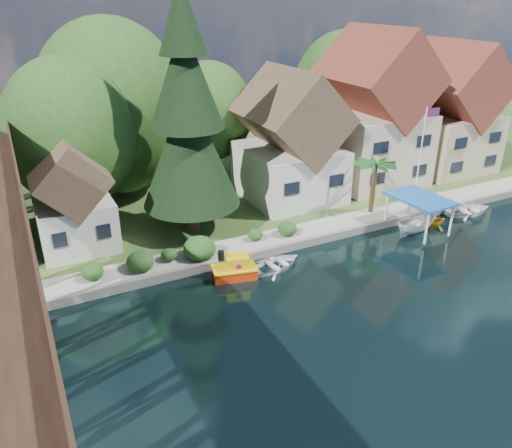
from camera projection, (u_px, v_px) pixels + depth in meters
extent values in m
plane|color=black|center=(322.00, 318.00, 28.48)|extent=(140.00, 140.00, 0.00)
cube|color=#324B1E|center=(154.00, 155.00, 55.89)|extent=(140.00, 52.00, 0.50)
cube|color=slate|center=(308.00, 242.00, 36.45)|extent=(60.00, 0.40, 0.62)
cube|color=gray|center=(321.00, 227.00, 38.22)|extent=(50.00, 2.60, 0.06)
cube|color=black|center=(1.00, 394.00, 17.69)|extent=(4.00, 0.36, 8.00)
cube|color=black|center=(16.00, 194.00, 24.13)|extent=(0.35, 44.00, 0.35)
cube|color=black|center=(18.00, 177.00, 23.87)|extent=(0.12, 44.00, 0.80)
cube|color=silver|center=(289.00, 172.00, 43.10)|extent=(7.50, 8.00, 4.50)
cube|color=#50362A|center=(291.00, 115.00, 41.00)|extent=(7.64, 8.64, 7.64)
cube|color=black|center=(292.00, 189.00, 38.88)|extent=(1.35, 0.08, 1.00)
cube|color=black|center=(337.00, 180.00, 40.59)|extent=(1.35, 0.08, 1.00)
cube|color=beige|center=(370.00, 146.00, 46.74)|extent=(8.50, 8.50, 6.50)
cube|color=maroon|center=(377.00, 77.00, 44.06)|extent=(8.65, 9.18, 8.65)
cube|color=black|center=(380.00, 159.00, 42.16)|extent=(1.53, 0.08, 1.00)
cube|color=black|center=(422.00, 152.00, 44.09)|extent=(1.53, 0.08, 1.00)
cube|color=tan|center=(444.00, 141.00, 50.20)|extent=(8.00, 8.00, 5.50)
cube|color=maroon|center=(453.00, 84.00, 47.81)|extent=(8.15, 8.64, 8.15)
cube|color=black|center=(460.00, 152.00, 45.90)|extent=(1.44, 0.08, 1.00)
cube|color=black|center=(494.00, 146.00, 47.72)|extent=(1.44, 0.08, 1.00)
cube|color=silver|center=(77.00, 223.00, 34.79)|extent=(5.00, 5.00, 3.50)
cube|color=#50362A|center=(68.00, 175.00, 33.28)|extent=(5.09, 5.40, 5.09)
cube|color=black|center=(60.00, 240.00, 32.09)|extent=(0.90, 0.08, 1.00)
cube|color=black|center=(104.00, 231.00, 33.23)|extent=(0.90, 0.08, 1.00)
cylinder|color=#382314|center=(80.00, 193.00, 38.63)|extent=(0.50, 0.50, 4.50)
ellipsoid|color=#23491A|center=(70.00, 133.00, 36.61)|extent=(4.40, 4.40, 5.06)
cylinder|color=#382314|center=(120.00, 168.00, 43.39)|extent=(0.50, 0.50, 4.95)
ellipsoid|color=#23491A|center=(112.00, 108.00, 41.17)|extent=(5.00, 5.00, 5.75)
cylinder|color=#382314|center=(212.00, 156.00, 48.05)|extent=(0.50, 0.50, 4.05)
ellipsoid|color=#23491A|center=(210.00, 112.00, 46.23)|extent=(4.00, 4.00, 4.60)
cylinder|color=#382314|center=(340.00, 135.00, 54.04)|extent=(0.50, 0.50, 4.50)
ellipsoid|color=#23491A|center=(343.00, 91.00, 52.03)|extent=(4.60, 4.60, 5.29)
cylinder|color=#382314|center=(422.00, 139.00, 54.25)|extent=(0.50, 0.50, 3.60)
ellipsoid|color=#23491A|center=(427.00, 104.00, 52.63)|extent=(3.80, 3.80, 4.37)
ellipsoid|color=#1B4518|center=(140.00, 259.00, 32.14)|extent=(1.98, 1.98, 1.53)
ellipsoid|color=#1B4518|center=(169.00, 253.00, 33.27)|extent=(1.54, 1.54, 1.19)
ellipsoid|color=#1B4518|center=(199.00, 247.00, 33.56)|extent=(2.20, 2.20, 1.70)
ellipsoid|color=#1B4518|center=(92.00, 270.00, 31.12)|extent=(1.76, 1.76, 1.36)
ellipsoid|color=#1B4518|center=(255.00, 233.00, 35.99)|extent=(1.54, 1.54, 1.19)
ellipsoid|color=#1B4518|center=(287.00, 227.00, 36.72)|extent=(1.76, 1.76, 1.36)
cylinder|color=#382314|center=(193.00, 210.00, 37.32)|extent=(0.97, 0.97, 3.23)
cone|color=black|center=(189.00, 147.00, 35.27)|extent=(7.11, 7.11, 8.62)
cone|color=black|center=(185.00, 76.00, 33.21)|extent=(5.17, 5.17, 7.00)
cone|color=black|center=(181.00, 15.00, 31.61)|extent=(3.23, 3.23, 4.85)
cylinder|color=#382314|center=(373.00, 190.00, 40.09)|extent=(0.39, 0.39, 3.94)
ellipsoid|color=#194D1F|center=(375.00, 164.00, 39.17)|extent=(4.25, 4.25, 0.90)
cylinder|color=white|center=(420.00, 155.00, 41.63)|extent=(0.11, 0.11, 8.03)
cube|color=#A51D0B|center=(433.00, 112.00, 40.29)|extent=(1.14, 0.24, 0.69)
cube|color=red|center=(234.00, 273.00, 32.43)|extent=(3.04, 2.07, 0.74)
cube|color=#DCB60B|center=(234.00, 268.00, 32.26)|extent=(3.15, 2.18, 0.09)
cube|color=#DCB60B|center=(237.00, 262.00, 32.14)|extent=(1.69, 1.42, 0.93)
cylinder|color=black|center=(221.00, 256.00, 31.66)|extent=(0.41, 0.41, 0.65)
cylinder|color=#920B69|center=(239.00, 266.00, 31.63)|extent=(0.34, 0.15, 0.33)
cylinder|color=#920B69|center=(235.00, 258.00, 32.64)|extent=(0.34, 0.15, 0.33)
cylinder|color=#920B69|center=(248.00, 261.00, 32.30)|extent=(0.15, 0.34, 0.33)
imported|color=silver|center=(276.00, 263.00, 33.52)|extent=(4.13, 3.23, 0.78)
imported|color=silver|center=(417.00, 225.00, 38.23)|extent=(3.80, 1.65, 1.44)
cube|color=#1B58B2|center=(421.00, 198.00, 37.31)|extent=(3.47, 4.81, 0.17)
cylinder|color=white|center=(451.00, 220.00, 36.88)|extent=(0.17, 0.17, 2.59)
cylinder|color=white|center=(410.00, 202.00, 40.03)|extent=(0.17, 0.17, 2.59)
cylinder|color=white|center=(427.00, 228.00, 35.69)|extent=(0.17, 0.17, 2.59)
cylinder|color=white|center=(387.00, 209.00, 38.83)|extent=(0.17, 0.17, 2.59)
imported|color=orange|center=(434.00, 220.00, 39.31)|extent=(2.46, 2.17, 1.21)
imported|color=white|center=(468.00, 209.00, 41.70)|extent=(4.64, 3.69, 0.86)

